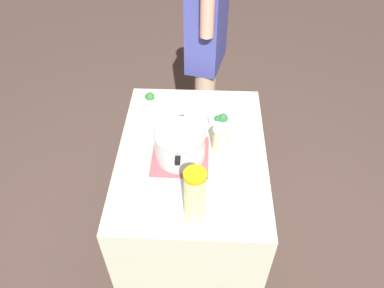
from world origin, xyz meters
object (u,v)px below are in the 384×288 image
object	(u,v)px
mason_jar	(221,139)
broccoli_bowl_center	(150,100)
cooking_pot	(180,144)
broccoli_bowl_front	(220,120)
lemonade_pitcher	(195,197)
person_cook	(206,53)

from	to	relation	value
mason_jar	broccoli_bowl_center	world-z (taller)	mason_jar
cooking_pot	broccoli_bowl_front	world-z (taller)	cooking_pot
lemonade_pitcher	broccoli_bowl_front	distance (m)	0.63
broccoli_bowl_center	broccoli_bowl_front	bearing A→B (deg)	-111.62
lemonade_pitcher	broccoli_bowl_center	distance (m)	0.83
broccoli_bowl_front	broccoli_bowl_center	distance (m)	0.43
broccoli_bowl_front	broccoli_bowl_center	bearing A→B (deg)	68.38
cooking_pot	mason_jar	bearing A→B (deg)	-71.66
cooking_pot	broccoli_bowl_center	world-z (taller)	cooking_pot
lemonade_pitcher	broccoli_bowl_center	size ratio (longest dim) A/B	2.89
broccoli_bowl_center	mason_jar	bearing A→B (deg)	-130.63
cooking_pot	broccoli_bowl_center	xyz separation A→B (m)	(0.41, 0.20, -0.06)
cooking_pot	lemonade_pitcher	world-z (taller)	lemonade_pitcher
person_cook	broccoli_bowl_center	bearing A→B (deg)	146.93
lemonade_pitcher	broccoli_bowl_center	bearing A→B (deg)	20.40
cooking_pot	mason_jar	xyz separation A→B (m)	(0.07, -0.20, -0.02)
cooking_pot	mason_jar	size ratio (longest dim) A/B	2.42
broccoli_bowl_front	person_cook	size ratio (longest dim) A/B	0.07
cooking_pot	broccoli_bowl_front	bearing A→B (deg)	-38.38
person_cook	cooking_pot	bearing A→B (deg)	172.74
mason_jar	person_cook	bearing A→B (deg)	5.97
cooking_pot	lemonade_pitcher	bearing A→B (deg)	-166.56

